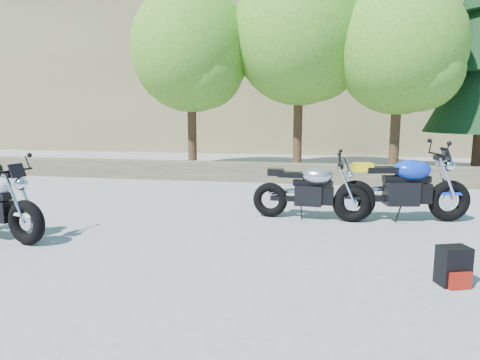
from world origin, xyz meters
The scene contains 9 objects.
ground centered at (0.00, 0.00, 0.00)m, with size 90.00×90.00×0.00m, color gray.
stone_wall centered at (0.00, 5.50, 0.25)m, with size 22.00×0.55×0.50m, color #4A4031.
hillside centered at (3.00, 28.00, 7.50)m, with size 80.00×30.00×15.00m, color brown.
tree_decid_left centered at (-2.39, 7.14, 3.63)m, with size 3.67×3.67×5.62m.
tree_decid_mid centered at (0.91, 7.54, 4.04)m, with size 4.08×4.08×6.24m.
tree_decid_right centered at (3.71, 6.94, 3.50)m, with size 3.54×3.54×5.41m.
silver_bike centered at (1.36, 1.53, 0.50)m, with size 2.04×0.64×1.02m.
blue_bike centered at (2.92, 1.68, 0.57)m, with size 2.33×0.77×1.18m.
backpack centered at (2.96, -1.11, 0.21)m, with size 0.37×0.35×0.43m.
Camera 1 is at (1.49, -5.90, 1.87)m, focal length 32.00 mm.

